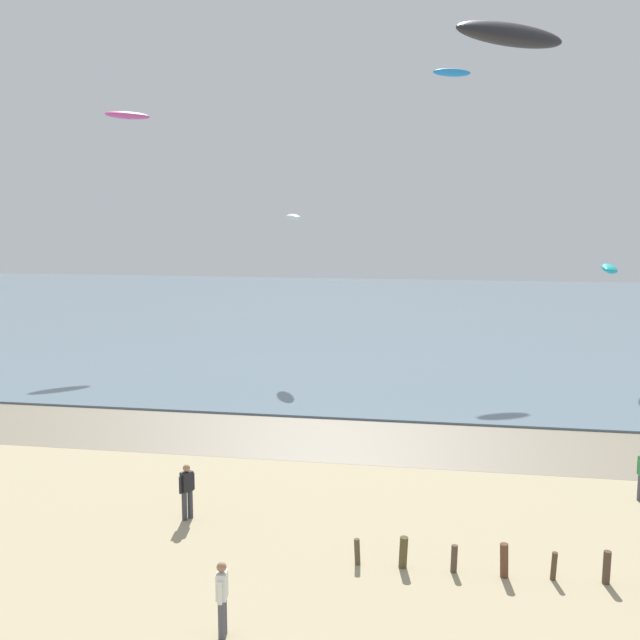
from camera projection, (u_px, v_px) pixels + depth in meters
name	position (u px, v px, depth m)	size (l,w,h in m)	color
wet_sand_strip	(409.00, 443.00, 30.15)	(120.00, 5.90, 0.01)	#7A6D59
sea	(432.00, 315.00, 67.15)	(160.00, 70.00, 0.10)	slate
groyne_mid	(620.00, 570.00, 18.62)	(12.68, 0.34, 0.91)	brown
person_nearest_camera	(187.00, 490.00, 22.59)	(0.38, 0.50, 1.71)	#383842
person_right_flank	(222.00, 597.00, 16.32)	(0.26, 0.57, 1.71)	#4C4C56
kite_aloft_1	(609.00, 269.00, 41.15)	(2.76, 0.88, 0.44)	#19B2B7
kite_aloft_3	(293.00, 217.00, 44.41)	(2.43, 0.78, 0.39)	white
kite_aloft_4	(511.00, 35.00, 18.91)	(3.33, 1.06, 0.53)	black
kite_aloft_5	(452.00, 73.00, 48.47)	(2.64, 0.84, 0.42)	#2384D1
kite_aloft_6	(128.00, 115.00, 51.49)	(3.20, 1.02, 0.51)	#E54C99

